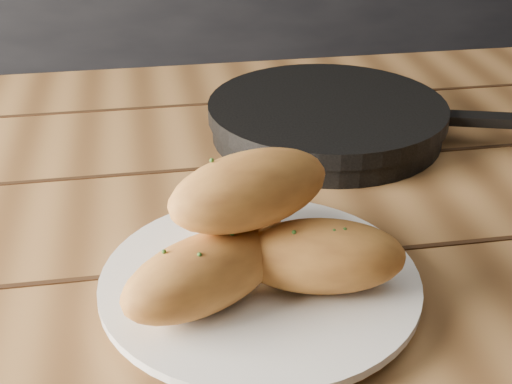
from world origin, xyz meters
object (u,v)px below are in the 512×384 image
object	(u,v)px
table	(391,267)
plate	(260,284)
bread_rolls	(255,234)
skillet	(328,118)

from	to	relation	value
table	plate	bearing A→B (deg)	-140.90
plate	bread_rolls	size ratio (longest dim) A/B	1.10
bread_rolls	skillet	bearing A→B (deg)	65.01
plate	bread_rolls	xyz separation A→B (m)	(-0.01, -0.00, 0.05)
table	skillet	distance (m)	0.21
bread_rolls	skillet	size ratio (longest dim) A/B	0.59
plate	skillet	world-z (taller)	skillet
table	skillet	bearing A→B (deg)	102.19
skillet	table	bearing A→B (deg)	-77.81
plate	skillet	size ratio (longest dim) A/B	0.65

